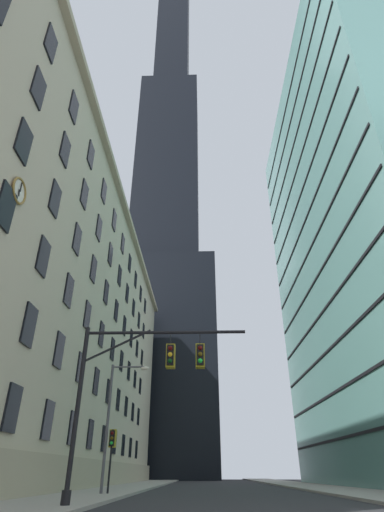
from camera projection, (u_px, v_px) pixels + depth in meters
station_building at (29, 325)px, 41.78m from camera, size 18.57×66.77×29.85m
dark_skyscraper at (167, 212)px, 107.54m from camera, size 24.19×24.19×213.22m
glass_office_midrise at (371, 232)px, 47.02m from camera, size 15.16×38.97×52.58m
traffic_signal_mast at (147, 373)px, 17.28m from camera, size 7.39×0.63×6.95m
traffic_light_far_left at (112, 442)px, 24.85m from camera, size 0.40×0.63×3.50m
street_lamppost at (114, 412)px, 25.49m from camera, size 2.56×0.32×7.51m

